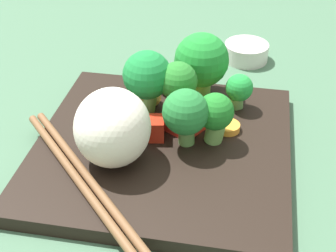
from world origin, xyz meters
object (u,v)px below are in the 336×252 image
carrot_slice_2 (228,127)px  broccoli_floret_3 (239,89)px  chopstick_pair (85,182)px  square_plate (163,149)px  sauce_cup (246,52)px  rice_mound (112,127)px

carrot_slice_2 → broccoli_floret_3: bearing=-96.7°
chopstick_pair → broccoli_floret_3: bearing=97.9°
chopstick_pair → square_plate: bearing=100.4°
chopstick_pair → sauce_cup: bearing=114.1°
square_plate → chopstick_pair: chopstick_pair is taller
rice_mound → broccoli_floret_3: size_ratio=1.83×
broccoli_floret_3 → chopstick_pair: size_ratio=0.23×
square_plate → broccoli_floret_3: bearing=-129.1°
rice_mound → chopstick_pair: rice_mound is taller
broccoli_floret_3 → carrot_slice_2: (0.49, 4.19, -1.92)cm
square_plate → sauce_cup: size_ratio=4.32×
sauce_cup → chopstick_pair: bearing=69.3°
chopstick_pair → rice_mound: bearing=116.9°
rice_mound → carrot_slice_2: rice_mound is taller
square_plate → carrot_slice_2: bearing=-148.8°
rice_mound → broccoli_floret_3: rice_mound is taller
carrot_slice_2 → chopstick_pair: 15.22cm
chopstick_pair → sauce_cup: (-10.87, -28.71, -0.67)cm
broccoli_floret_3 → rice_mound: bearing=47.8°
square_plate → rice_mound: (3.69, 3.27, 4.19)cm
square_plate → chopstick_pair: 8.91cm
rice_mound → chopstick_pair: size_ratio=0.42×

